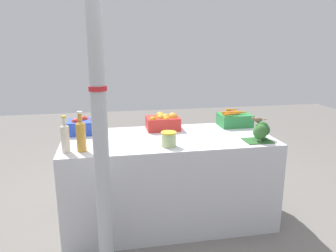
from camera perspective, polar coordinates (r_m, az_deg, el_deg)
name	(u,v)px	position (r m, az deg, el deg)	size (l,w,h in m)	color
ground_plane	(168,218)	(3.18, 0.00, -15.74)	(10.00, 10.00, 0.00)	slate
market_table	(168,179)	(3.00, 0.00, -9.20)	(1.81, 0.83, 0.79)	silver
support_pole	(99,107)	(2.11, -11.97, 3.25)	(0.11, 0.11, 2.40)	#B7BABF
apple_crate	(85,125)	(3.07, -14.22, 0.10)	(0.31, 0.23, 0.16)	#2847B7
orange_crate	(163,122)	(3.09, -0.88, 0.76)	(0.31, 0.23, 0.16)	red
carrot_crate	(235,119)	(3.30, 11.52, 1.17)	(0.31, 0.23, 0.16)	#2D8442
broccoli_pile	(261,131)	(2.87, 15.91, -0.80)	(0.23, 0.20, 0.15)	#2D602D
juice_bottle_cloudy	(65,137)	(2.57, -17.46, -1.83)	(0.06, 0.06, 0.28)	beige
juice_bottle_amber	(81,135)	(2.55, -14.91, -1.49)	(0.07, 0.07, 0.31)	gold
pickle_jar	(169,139)	(2.60, 0.13, -2.29)	(0.12, 0.12, 0.12)	#B2C684
sparrow_bird	(258,119)	(2.82, 15.33, 1.10)	(0.13, 0.05, 0.05)	#4C3D2D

